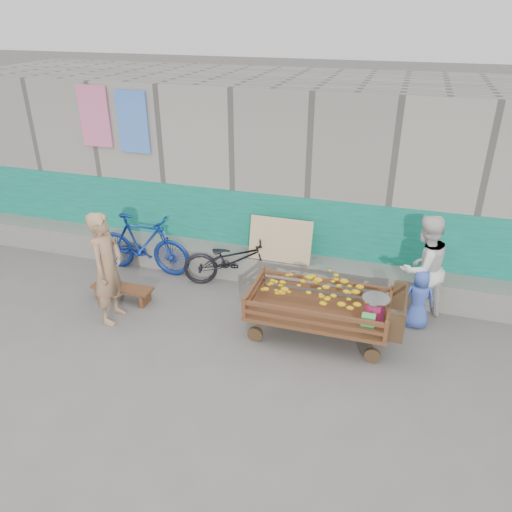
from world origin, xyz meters
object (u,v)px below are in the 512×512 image
(bicycle_dark, at_px, (233,260))
(bicycle_blue, at_px, (143,244))
(banana_cart, at_px, (316,299))
(woman, at_px, (423,268))
(child, at_px, (419,299))
(bench, at_px, (123,290))
(vendor_man, at_px, (107,268))

(bicycle_dark, height_order, bicycle_blue, bicycle_blue)
(banana_cart, relative_size, bicycle_blue, 1.21)
(woman, xyz_separation_m, bicycle_blue, (-4.47, 0.05, -0.28))
(child, bearing_deg, bench, 0.27)
(banana_cart, xyz_separation_m, bicycle_blue, (-3.15, 1.00, -0.08))
(banana_cart, bearing_deg, vendor_man, -171.42)
(banana_cart, xyz_separation_m, bicycle_dark, (-1.55, 1.06, -0.17))
(bicycle_blue, bearing_deg, woman, -90.30)
(banana_cart, distance_m, bicycle_dark, 1.89)
(bench, distance_m, child, 4.39)
(child, relative_size, bicycle_dark, 0.55)
(vendor_man, bearing_deg, banana_cart, -85.20)
(child, bearing_deg, vendor_man, 6.81)
(bicycle_dark, xyz_separation_m, bicycle_blue, (-1.59, -0.06, 0.09))
(woman, bearing_deg, bicycle_dark, -43.44)
(vendor_man, height_order, child, vendor_man)
(bench, bearing_deg, bicycle_dark, 34.87)
(woman, height_order, bicycle_dark, woman)
(bench, xyz_separation_m, bicycle_blue, (-0.14, 0.95, 0.34))
(vendor_man, bearing_deg, child, -78.99)
(banana_cart, distance_m, vendor_man, 2.92)
(vendor_man, distance_m, child, 4.36)
(bicycle_dark, bearing_deg, bench, 106.21)
(bicycle_blue, bearing_deg, bench, -171.45)
(child, height_order, bicycle_blue, bicycle_blue)
(banana_cart, bearing_deg, bench, 179.12)
(banana_cart, relative_size, bench, 2.15)
(child, xyz_separation_m, bicycle_blue, (-4.47, 0.32, 0.07))
(child, bearing_deg, woman, -97.98)
(bench, xyz_separation_m, vendor_man, (0.13, -0.48, 0.65))
(banana_cart, distance_m, child, 1.49)
(bicycle_blue, bearing_deg, child, -93.81)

